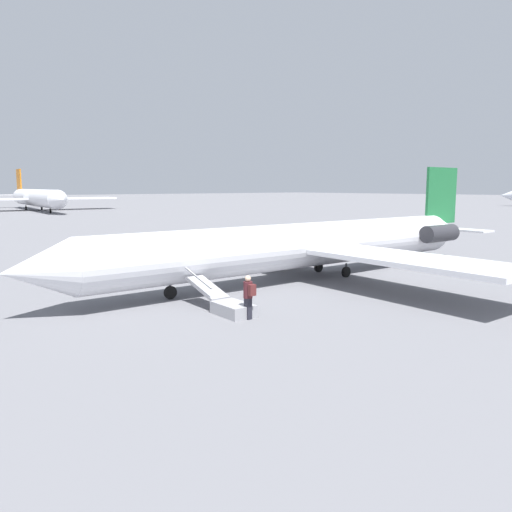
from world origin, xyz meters
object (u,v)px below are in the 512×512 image
at_px(airplane_taxiing_distant, 36,198).
at_px(passenger, 248,294).
at_px(boarding_stairs, 227,304).
at_px(airplane_main, 313,244).

relative_size(airplane_taxiing_distant, passenger, 26.19).
distance_m(boarding_stairs, passenger, 1.44).
relative_size(boarding_stairs, passenger, 2.33).
distance_m(airplane_main, passenger, 9.80).
relative_size(airplane_main, boarding_stairs, 7.66).
height_order(airplane_main, boarding_stairs, airplane_main).
height_order(airplane_main, passenger, airplane_main).
distance_m(airplane_taxiing_distant, boarding_stairs, 100.09).
height_order(airplane_taxiing_distant, boarding_stairs, airplane_taxiing_distant).
relative_size(airplane_main, passenger, 17.89).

